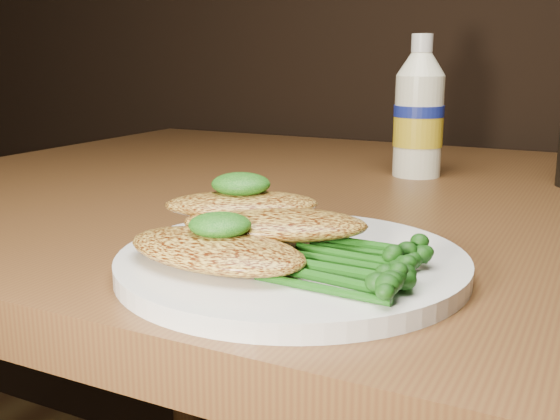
% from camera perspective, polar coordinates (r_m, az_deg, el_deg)
% --- Properties ---
extents(plate, '(0.24, 0.24, 0.01)m').
position_cam_1_polar(plate, '(0.45, 1.05, -4.52)').
color(plate, white).
rests_on(plate, dining_table).
extents(chicken_front, '(0.14, 0.08, 0.02)m').
position_cam_1_polar(chicken_front, '(0.43, -5.57, -3.44)').
color(chicken_front, gold).
rests_on(chicken_front, plate).
extents(chicken_mid, '(0.14, 0.10, 0.02)m').
position_cam_1_polar(chicken_mid, '(0.45, -0.46, -1.19)').
color(chicken_mid, gold).
rests_on(chicken_mid, plate).
extents(chicken_back, '(0.12, 0.10, 0.02)m').
position_cam_1_polar(chicken_back, '(0.48, -3.30, 0.49)').
color(chicken_back, gold).
rests_on(chicken_back, plate).
extents(pesto_front, '(0.05, 0.05, 0.02)m').
position_cam_1_polar(pesto_front, '(0.43, -5.19, -1.28)').
color(pesto_front, '#08370A').
rests_on(pesto_front, chicken_front).
extents(pesto_back, '(0.05, 0.05, 0.02)m').
position_cam_1_polar(pesto_back, '(0.49, -3.38, 2.24)').
color(pesto_back, '#08370A').
rests_on(pesto_back, chicken_back).
extents(broccolini_bundle, '(0.11, 0.09, 0.02)m').
position_cam_1_polar(broccolini_bundle, '(0.41, 5.64, -4.28)').
color(broccolini_bundle, '#174F11').
rests_on(broccolini_bundle, plate).
extents(mayo_bottle, '(0.08, 0.08, 0.17)m').
position_cam_1_polar(mayo_bottle, '(0.81, 11.87, 8.71)').
color(mayo_bottle, white).
rests_on(mayo_bottle, dining_table).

